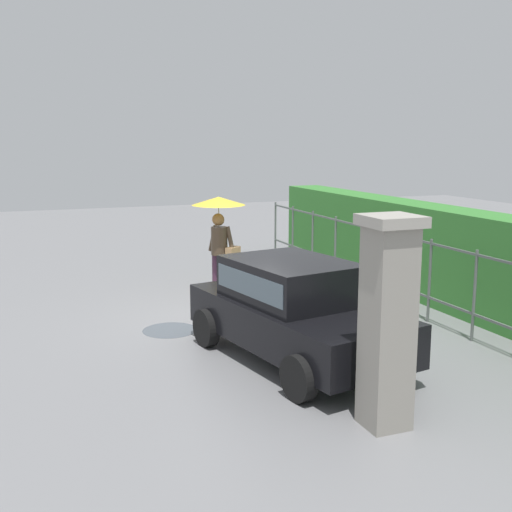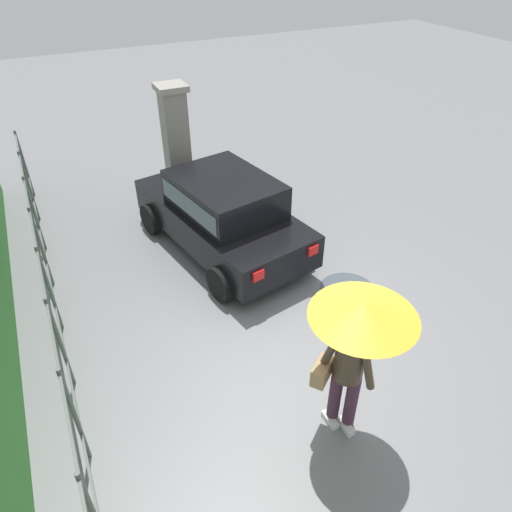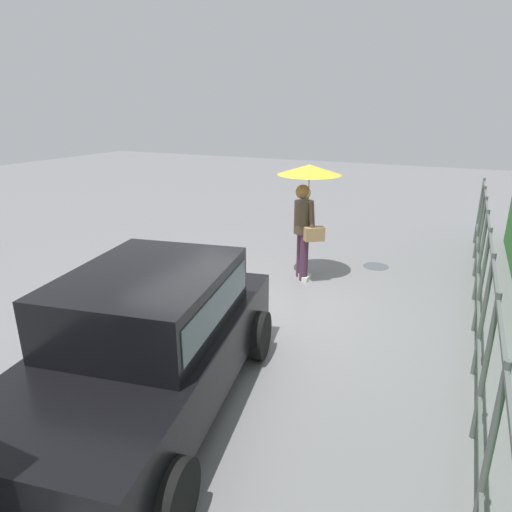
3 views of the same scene
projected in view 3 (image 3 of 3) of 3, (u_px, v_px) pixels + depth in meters
ground_plane at (239, 315)px, 6.67m from camera, size 40.00×40.00×0.00m
car at (149, 336)px, 4.42m from camera, size 3.95×2.40×1.48m
pedestrian at (307, 194)px, 7.68m from camera, size 1.11×1.11×2.05m
fence_section at (484, 310)px, 4.95m from camera, size 11.77×0.05×1.50m
puddle_near at (164, 306)px, 7.00m from camera, size 0.94×0.94×0.00m
puddle_far at (376, 266)px, 8.72m from camera, size 0.50×0.50×0.00m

